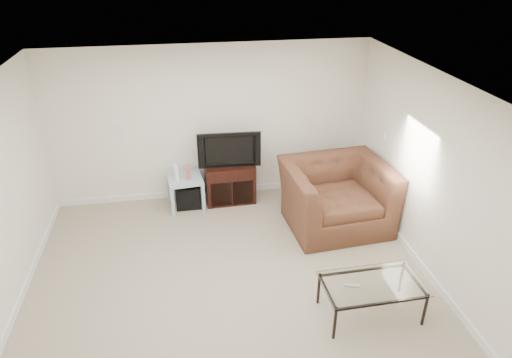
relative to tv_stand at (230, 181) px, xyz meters
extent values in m
plane|color=tan|center=(-0.25, -2.28, -0.33)|extent=(5.00, 5.00, 0.00)
plane|color=white|center=(-0.25, -2.28, 2.17)|extent=(5.00, 5.00, 0.00)
cube|color=silver|center=(-0.25, 0.22, 0.92)|extent=(5.00, 0.02, 2.50)
cube|color=silver|center=(2.25, -2.28, 0.92)|extent=(0.02, 5.00, 2.50)
cube|color=white|center=(-1.65, 0.21, 0.92)|extent=(0.12, 0.02, 0.12)
cube|color=white|center=(2.24, -0.68, 0.92)|extent=(0.02, 0.09, 0.13)
cube|color=white|center=(2.24, -0.98, -0.03)|extent=(0.02, 0.08, 0.12)
cube|color=black|center=(0.00, -0.04, 0.22)|extent=(0.45, 0.32, 0.06)
imported|color=black|center=(0.00, -0.03, 0.61)|extent=(0.92, 0.23, 0.57)
cube|color=black|center=(-0.69, -0.08, -0.15)|extent=(0.39, 0.39, 0.39)
cube|color=white|center=(-0.84, -0.14, 0.30)|extent=(0.08, 0.18, 0.23)
cube|color=#CC4C4C|center=(-0.65, -0.12, 0.28)|extent=(0.06, 0.15, 0.20)
imported|color=#533525|center=(1.46, -1.02, 0.32)|extent=(1.55, 1.07, 1.29)
cube|color=#B2B2B7|center=(1.01, -2.90, 0.12)|extent=(0.18, 0.10, 0.02)
camera|label=1|loc=(-0.70, -6.55, 3.48)|focal=32.00mm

